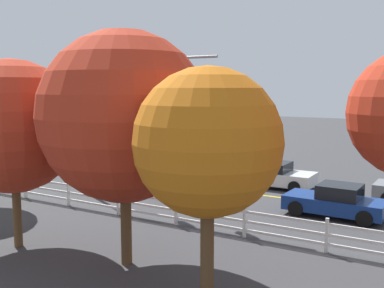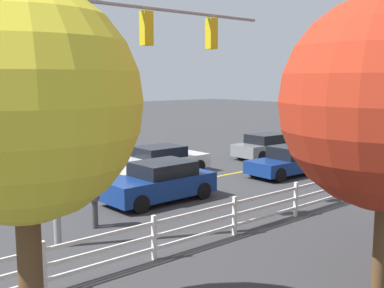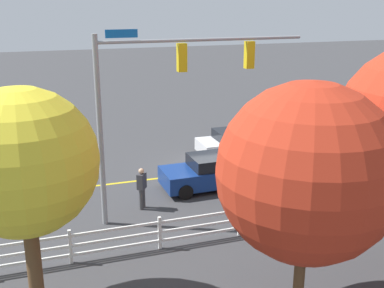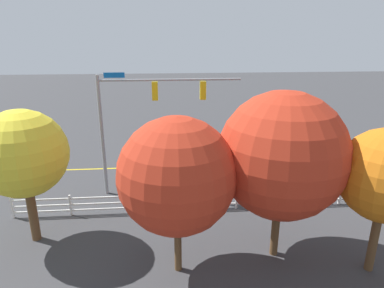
{
  "view_description": "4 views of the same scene",
  "coord_description": "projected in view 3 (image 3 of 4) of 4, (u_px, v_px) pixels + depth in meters",
  "views": [
    {
      "loc": [
        -10.65,
        20.56,
        5.31
      ],
      "look_at": [
        0.37,
        1.79,
        2.58
      ],
      "focal_mm": 41.9,
      "sensor_mm": 36.0,
      "label": 1
    },
    {
      "loc": [
        10.91,
        15.56,
        4.56
      ],
      "look_at": [
        0.11,
        2.96,
        2.22
      ],
      "focal_mm": 44.06,
      "sensor_mm": 36.0,
      "label": 2
    },
    {
      "loc": [
        7.75,
        20.12,
        8.02
      ],
      "look_at": [
        1.52,
        1.63,
        2.04
      ],
      "focal_mm": 44.6,
      "sensor_mm": 36.0,
      "label": 3
    },
    {
      "loc": [
        2.18,
        22.11,
        8.94
      ],
      "look_at": [
        0.46,
        1.92,
        2.28
      ],
      "focal_mm": 31.28,
      "sensor_mm": 36.0,
      "label": 4
    }
  ],
  "objects": [
    {
      "name": "ground_plane",
      "position": [
        211.0,
        172.0,
        22.95
      ],
      "size": [
        120.0,
        120.0,
        0.0
      ],
      "primitive_type": "plane",
      "color": "#38383A"
    },
    {
      "name": "car_1",
      "position": [
        359.0,
        131.0,
        27.4
      ],
      "size": [
        4.58,
        1.97,
        1.39
      ],
      "rotation": [
        0.0,
        0.0,
        3.11
      ],
      "color": "slate",
      "rests_on": "ground_plane"
    },
    {
      "name": "white_rail_fence",
      "position": [
        345.0,
        203.0,
        17.99
      ],
      "size": [
        26.1,
        0.1,
        1.15
      ],
      "color": "white",
      "rests_on": "ground_plane"
    },
    {
      "name": "car_3",
      "position": [
        238.0,
        142.0,
        25.38
      ],
      "size": [
        4.4,
        2.04,
        1.36
      ],
      "rotation": [
        0.0,
        0.0,
        3.14
      ],
      "color": "silver",
      "rests_on": "ground_plane"
    },
    {
      "name": "car_0",
      "position": [
        354.0,
        158.0,
        23.01
      ],
      "size": [
        4.08,
        1.94,
        1.37
      ],
      "rotation": [
        0.0,
        0.0,
        -0.04
      ],
      "color": "navy",
      "rests_on": "ground_plane"
    },
    {
      "name": "tree_1",
      "position": [
        307.0,
        173.0,
        11.29
      ],
      "size": [
        4.38,
        4.38,
        6.26
      ],
      "color": "brown",
      "rests_on": "ground_plane"
    },
    {
      "name": "lane_center_stripe",
      "position": [
        285.0,
        163.0,
        24.17
      ],
      "size": [
        28.0,
        0.16,
        0.01
      ],
      "primitive_type": "cube",
      "color": "gold",
      "rests_on": "ground_plane"
    },
    {
      "name": "signal_assembly",
      "position": [
        160.0,
        88.0,
        16.96
      ],
      "size": [
        7.83,
        0.38,
        7.03
      ],
      "color": "gray",
      "rests_on": "ground_plane"
    },
    {
      "name": "pedestrian",
      "position": [
        142.0,
        187.0,
        18.73
      ],
      "size": [
        0.45,
        0.48,
        1.69
      ],
      "rotation": [
        0.0,
        0.0,
        5.64
      ],
      "color": "#3F3F42",
      "rests_on": "ground_plane"
    },
    {
      "name": "tree_4",
      "position": [
        23.0,
        163.0,
        11.71
      ],
      "size": [
        3.76,
        3.76,
        6.05
      ],
      "color": "brown",
      "rests_on": "ground_plane"
    },
    {
      "name": "car_2",
      "position": [
        211.0,
        172.0,
        20.92
      ],
      "size": [
        4.28,
        2.03,
        1.47
      ],
      "rotation": [
        0.0,
        0.0,
        0.02
      ],
      "color": "navy",
      "rests_on": "ground_plane"
    }
  ]
}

